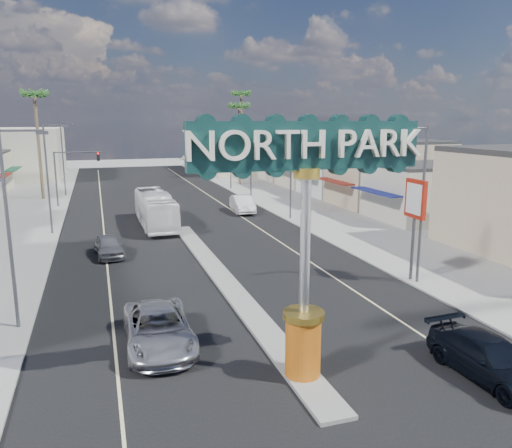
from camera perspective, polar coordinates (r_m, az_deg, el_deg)
ground at (r=45.04m, az=-8.71°, el=-0.26°), size 160.00×160.00×0.00m
road at (r=45.04m, az=-8.71°, el=-0.26°), size 20.00×120.00×0.01m
median_island at (r=29.83m, az=-3.76°, el=-6.28°), size 1.30×30.00×0.16m
sidewalk_left at (r=45.10m, az=-26.55°, el=-1.30°), size 8.00×120.00×0.12m
sidewalk_right at (r=49.12m, az=7.62°, el=0.85°), size 8.00×120.00×0.12m
storefront_row_right at (r=64.68m, az=10.82°, el=6.02°), size 12.00×42.00×6.00m
backdrop_far_right at (r=93.24m, az=0.26°, el=8.58°), size 20.00×20.00×8.00m
gateway_sign at (r=17.27m, az=5.72°, el=0.34°), size 8.20×1.50×9.15m
traffic_signal_left at (r=57.80m, az=-20.19°, el=6.10°), size 5.09×0.45×6.00m
traffic_signal_right at (r=59.91m, az=-2.25°, el=6.99°), size 5.09×0.45×6.00m
streetlight_l_near at (r=24.20m, az=-26.14°, el=0.42°), size 2.03×0.22×9.00m
streetlight_l_mid at (r=43.90m, az=-22.55°, el=5.36°), size 2.03×0.22×9.00m
streetlight_l_far at (r=65.77m, az=-21.08°, el=7.34°), size 2.03×0.22×9.00m
streetlight_r_near at (r=29.46m, az=18.24°, el=2.89°), size 2.03×0.22×9.00m
streetlight_r_mid at (r=47.00m, az=3.83°, el=6.60°), size 2.03×0.22×9.00m
streetlight_r_far at (r=67.89m, az=-3.06°, el=8.23°), size 2.03×0.22×9.00m
palm_left_far at (r=63.87m, az=-23.96°, el=12.80°), size 2.60×2.60×13.10m
palm_right_mid at (r=72.30m, az=-1.92°, el=12.85°), size 2.60×2.60×12.10m
palm_right_far at (r=78.66m, az=-1.72°, el=14.07°), size 2.60×2.60×14.10m
suv_left at (r=21.65m, az=-11.07°, el=-11.61°), size 2.79×5.90×1.63m
suv_right at (r=20.79m, az=25.17°, el=-13.75°), size 2.37×5.36×1.53m
car_parked_left at (r=36.16m, az=-16.50°, el=-2.42°), size 2.16×4.50×1.48m
car_parked_right at (r=51.13m, az=-1.57°, el=2.29°), size 2.20×5.33×1.72m
city_bus at (r=45.27m, az=-11.43°, el=1.68°), size 2.73×11.05×3.07m
bank_pylon_sign at (r=29.97m, az=17.73°, el=2.13°), size 0.31×1.85×5.90m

